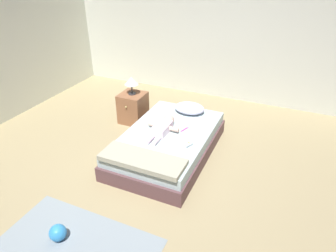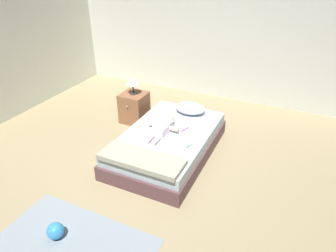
{
  "view_description": "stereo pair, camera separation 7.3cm",
  "coord_description": "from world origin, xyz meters",
  "px_view_note": "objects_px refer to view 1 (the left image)",
  "views": [
    {
      "loc": [
        1.42,
        -2.54,
        2.47
      ],
      "look_at": [
        -0.02,
        0.71,
        0.45
      ],
      "focal_mm": 32.18,
      "sensor_mm": 36.0,
      "label": 1
    },
    {
      "loc": [
        1.49,
        -2.51,
        2.47
      ],
      "look_at": [
        -0.02,
        0.71,
        0.45
      ],
      "focal_mm": 32.18,
      "sensor_mm": 36.0,
      "label": 2
    }
  ],
  "objects_px": {
    "bed": "(168,143)",
    "nightstand": "(133,108)",
    "toy_ball": "(58,233)",
    "pillow": "(190,108)",
    "lamp": "(131,81)",
    "toothbrush": "(185,129)",
    "baby": "(163,127)",
    "baby_bottle": "(189,144)"
  },
  "relations": [
    {
      "from": "baby",
      "to": "lamp",
      "type": "bearing_deg",
      "value": 142.81
    },
    {
      "from": "baby_bottle",
      "to": "bed",
      "type": "bearing_deg",
      "value": 151.66
    },
    {
      "from": "pillow",
      "to": "baby",
      "type": "height_order",
      "value": "baby"
    },
    {
      "from": "bed",
      "to": "baby_bottle",
      "type": "distance_m",
      "value": 0.48
    },
    {
      "from": "baby_bottle",
      "to": "lamp",
      "type": "bearing_deg",
      "value": 146.88
    },
    {
      "from": "toothbrush",
      "to": "lamp",
      "type": "bearing_deg",
      "value": 156.55
    },
    {
      "from": "toothbrush",
      "to": "lamp",
      "type": "height_order",
      "value": "lamp"
    },
    {
      "from": "bed",
      "to": "lamp",
      "type": "xyz_separation_m",
      "value": [
        -0.93,
        0.65,
        0.55
      ]
    },
    {
      "from": "bed",
      "to": "pillow",
      "type": "distance_m",
      "value": 0.74
    },
    {
      "from": "bed",
      "to": "baby",
      "type": "relative_size",
      "value": 2.74
    },
    {
      "from": "pillow",
      "to": "baby_bottle",
      "type": "xyz_separation_m",
      "value": [
        0.32,
        -0.89,
        -0.05
      ]
    },
    {
      "from": "bed",
      "to": "baby",
      "type": "bearing_deg",
      "value": 176.97
    },
    {
      "from": "nightstand",
      "to": "lamp",
      "type": "distance_m",
      "value": 0.47
    },
    {
      "from": "nightstand",
      "to": "baby_bottle",
      "type": "relative_size",
      "value": 3.91
    },
    {
      "from": "toothbrush",
      "to": "baby_bottle",
      "type": "relative_size",
      "value": 1.27
    },
    {
      "from": "pillow",
      "to": "nightstand",
      "type": "height_order",
      "value": "nightstand"
    },
    {
      "from": "toothbrush",
      "to": "lamp",
      "type": "relative_size",
      "value": 0.56
    },
    {
      "from": "bed",
      "to": "baby",
      "type": "xyz_separation_m",
      "value": [
        -0.08,
        0.0,
        0.24
      ]
    },
    {
      "from": "baby",
      "to": "nightstand",
      "type": "relative_size",
      "value": 1.36
    },
    {
      "from": "toy_ball",
      "to": "baby_bottle",
      "type": "distance_m",
      "value": 1.8
    },
    {
      "from": "baby_bottle",
      "to": "toy_ball",
      "type": "bearing_deg",
      "value": -115.43
    },
    {
      "from": "toy_ball",
      "to": "pillow",
      "type": "bearing_deg",
      "value": 79.97
    },
    {
      "from": "pillow",
      "to": "bed",
      "type": "bearing_deg",
      "value": -94.8
    },
    {
      "from": "bed",
      "to": "nightstand",
      "type": "xyz_separation_m",
      "value": [
        -0.93,
        0.65,
        0.08
      ]
    },
    {
      "from": "nightstand",
      "to": "lamp",
      "type": "relative_size",
      "value": 1.71
    },
    {
      "from": "nightstand",
      "to": "toy_ball",
      "type": "bearing_deg",
      "value": -77.54
    },
    {
      "from": "lamp",
      "to": "toothbrush",
      "type": "bearing_deg",
      "value": -23.45
    },
    {
      "from": "pillow",
      "to": "nightstand",
      "type": "relative_size",
      "value": 0.93
    },
    {
      "from": "pillow",
      "to": "baby_bottle",
      "type": "distance_m",
      "value": 0.95
    },
    {
      "from": "bed",
      "to": "toothbrush",
      "type": "distance_m",
      "value": 0.31
    },
    {
      "from": "toothbrush",
      "to": "toy_ball",
      "type": "height_order",
      "value": "toothbrush"
    },
    {
      "from": "baby",
      "to": "nightstand",
      "type": "distance_m",
      "value": 1.08
    },
    {
      "from": "nightstand",
      "to": "toy_ball",
      "type": "distance_m",
      "value": 2.53
    },
    {
      "from": "pillow",
      "to": "lamp",
      "type": "height_order",
      "value": "lamp"
    },
    {
      "from": "baby_bottle",
      "to": "nightstand",
      "type": "bearing_deg",
      "value": 146.89
    },
    {
      "from": "nightstand",
      "to": "baby_bottle",
      "type": "distance_m",
      "value": 1.57
    },
    {
      "from": "nightstand",
      "to": "baby_bottle",
      "type": "bearing_deg",
      "value": -33.11
    },
    {
      "from": "nightstand",
      "to": "toy_ball",
      "type": "relative_size",
      "value": 2.93
    },
    {
      "from": "pillow",
      "to": "lamp",
      "type": "xyz_separation_m",
      "value": [
        -0.99,
        -0.04,
        0.29
      ]
    },
    {
      "from": "baby",
      "to": "baby_bottle",
      "type": "height_order",
      "value": "baby"
    },
    {
      "from": "bed",
      "to": "baby_bottle",
      "type": "xyz_separation_m",
      "value": [
        0.38,
        -0.2,
        0.21
      ]
    },
    {
      "from": "toothbrush",
      "to": "toy_ball",
      "type": "distance_m",
      "value": 2.08
    }
  ]
}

